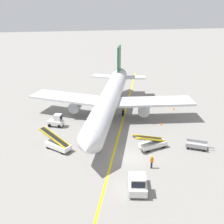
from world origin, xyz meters
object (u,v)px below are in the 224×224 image
(belt_loader_aft_hold, at_px, (57,144))
(belt_loader_forward_hold, at_px, (152,143))
(safety_cone_nose_right, at_px, (161,124))
(baggage_tug_near_wing, at_px, (57,121))
(baggage_cart_loaded, at_px, (197,145))
(airliner, at_px, (109,99))
(safety_cone_nose_left, at_px, (174,108))
(pushback_tug, at_px, (138,183))
(ground_crew_marshaller, at_px, (152,162))

(belt_loader_aft_hold, bearing_deg, belt_loader_forward_hold, -8.73)
(safety_cone_nose_right, bearing_deg, baggage_tug_near_wing, 172.00)
(baggage_cart_loaded, xyz_separation_m, safety_cone_nose_right, (-2.23, 8.35, -0.25))
(safety_cone_nose_right, bearing_deg, airliner, 151.06)
(baggage_cart_loaded, xyz_separation_m, safety_cone_nose_left, (2.35, 14.51, -0.25))
(airliner, distance_m, pushback_tug, 20.53)
(baggage_tug_near_wing, bearing_deg, belt_loader_forward_hold, -36.68)
(baggage_tug_near_wing, xyz_separation_m, ground_crew_marshaller, (11.35, -14.37, -0.02))
(pushback_tug, relative_size, safety_cone_nose_left, 8.90)
(pushback_tug, relative_size, belt_loader_aft_hold, 0.88)
(safety_cone_nose_left, xyz_separation_m, safety_cone_nose_right, (-4.58, -6.16, 0.00))
(pushback_tug, relative_size, ground_crew_marshaller, 2.30)
(baggage_cart_loaded, bearing_deg, belt_loader_aft_hold, 170.78)
(safety_cone_nose_right, bearing_deg, baggage_cart_loaded, -75.03)
(pushback_tug, bearing_deg, ground_crew_marshaller, 55.36)
(belt_loader_forward_hold, bearing_deg, airliner, 109.13)
(safety_cone_nose_left, bearing_deg, airliner, -171.41)
(baggage_tug_near_wing, distance_m, ground_crew_marshaller, 18.31)
(airliner, bearing_deg, safety_cone_nose_right, -28.94)
(airliner, height_order, pushback_tug, airliner)
(baggage_tug_near_wing, relative_size, belt_loader_forward_hold, 0.53)
(baggage_cart_loaded, xyz_separation_m, ground_crew_marshaller, (-7.53, -3.68, 0.44))
(airliner, height_order, ground_crew_marshaller, airliner)
(baggage_tug_near_wing, bearing_deg, pushback_tug, -65.13)
(airliner, xyz_separation_m, baggage_cart_loaded, (10.00, -12.65, -2.95))
(airliner, distance_m, safety_cone_nose_left, 12.90)
(pushback_tug, height_order, safety_cone_nose_right, pushback_tug)
(airliner, xyz_separation_m, safety_cone_nose_left, (12.35, 1.87, -3.20))
(airliner, height_order, safety_cone_nose_right, airliner)
(baggage_tug_near_wing, xyz_separation_m, belt_loader_aft_hold, (0.12, -7.65, -0.15))
(belt_loader_forward_hold, relative_size, safety_cone_nose_left, 11.71)
(airliner, relative_size, pushback_tug, 8.80)
(airliner, distance_m, belt_loader_aft_hold, 13.26)
(pushback_tug, xyz_separation_m, baggage_cart_loaded, (10.34, 7.74, -0.53))
(belt_loader_aft_hold, height_order, ground_crew_marshaller, belt_loader_aft_hold)
(ground_crew_marshaller, bearing_deg, belt_loader_aft_hold, 149.09)
(baggage_tug_near_wing, bearing_deg, baggage_cart_loaded, -29.52)
(baggage_tug_near_wing, bearing_deg, airliner, 12.41)
(baggage_tug_near_wing, relative_size, baggage_cart_loaded, 0.74)
(pushback_tug, distance_m, safety_cone_nose_right, 18.04)
(safety_cone_nose_left, height_order, safety_cone_nose_right, same)
(pushback_tug, height_order, safety_cone_nose_left, pushback_tug)
(ground_crew_marshaller, xyz_separation_m, safety_cone_nose_left, (9.89, 18.19, -0.69))
(pushback_tug, distance_m, belt_loader_forward_hold, 9.84)
(belt_loader_aft_hold, bearing_deg, pushback_tug, -52.02)
(pushback_tug, xyz_separation_m, safety_cone_nose_right, (8.11, 16.09, -0.77))
(belt_loader_forward_hold, relative_size, belt_loader_aft_hold, 1.16)
(airliner, height_order, belt_loader_aft_hold, airliner)
(pushback_tug, xyz_separation_m, belt_loader_forward_hold, (4.35, 8.83, -0.22))
(baggage_cart_loaded, bearing_deg, pushback_tug, -143.19)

